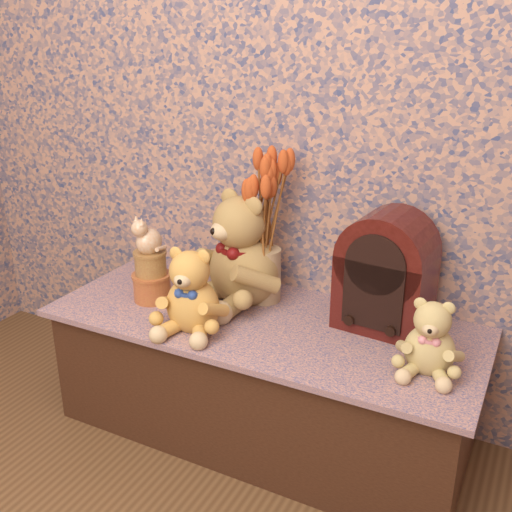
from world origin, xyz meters
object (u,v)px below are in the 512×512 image
(teddy_small, at_px, (431,332))
(ceramic_vase, at_px, (264,275))
(teddy_large, at_px, (244,243))
(teddy_medium, at_px, (192,285))
(biscuit_tin_lower, at_px, (152,287))
(cathedral_radio, at_px, (386,270))
(cat_figurine, at_px, (148,234))

(teddy_small, distance_m, ceramic_vase, 0.65)
(teddy_large, bearing_deg, teddy_small, 9.97)
(teddy_medium, bearing_deg, teddy_large, 70.53)
(teddy_large, height_order, biscuit_tin_lower, teddy_large)
(cathedral_radio, distance_m, cat_figurine, 0.80)
(ceramic_vase, height_order, biscuit_tin_lower, ceramic_vase)
(biscuit_tin_lower, distance_m, cat_figurine, 0.20)
(teddy_medium, relative_size, ceramic_vase, 1.54)
(biscuit_tin_lower, bearing_deg, teddy_medium, -24.27)
(teddy_small, height_order, cat_figurine, cat_figurine)
(biscuit_tin_lower, bearing_deg, ceramic_vase, 27.19)
(teddy_small, bearing_deg, cat_figurine, 173.79)
(ceramic_vase, xyz_separation_m, biscuit_tin_lower, (-0.35, -0.18, -0.05))
(teddy_large, bearing_deg, cat_figurine, -126.93)
(ceramic_vase, bearing_deg, biscuit_tin_lower, -152.81)
(ceramic_vase, distance_m, cat_figurine, 0.42)
(teddy_large, distance_m, teddy_small, 0.71)
(cathedral_radio, xyz_separation_m, ceramic_vase, (-0.42, 0.00, -0.10))
(cathedral_radio, bearing_deg, teddy_large, -172.28)
(teddy_medium, height_order, teddy_small, teddy_medium)
(cat_figurine, bearing_deg, biscuit_tin_lower, 0.00)
(teddy_medium, height_order, biscuit_tin_lower, teddy_medium)
(teddy_medium, height_order, ceramic_vase, teddy_medium)
(teddy_small, distance_m, cathedral_radio, 0.28)
(teddy_large, relative_size, ceramic_vase, 2.20)
(teddy_small, relative_size, cathedral_radio, 0.61)
(teddy_large, relative_size, cat_figurine, 3.08)
(teddy_medium, xyz_separation_m, teddy_small, (0.72, 0.09, -0.03))
(teddy_small, bearing_deg, ceramic_vase, 156.86)
(cat_figurine, bearing_deg, ceramic_vase, 48.91)
(teddy_small, bearing_deg, teddy_medium, -178.11)
(teddy_small, bearing_deg, teddy_large, 160.52)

